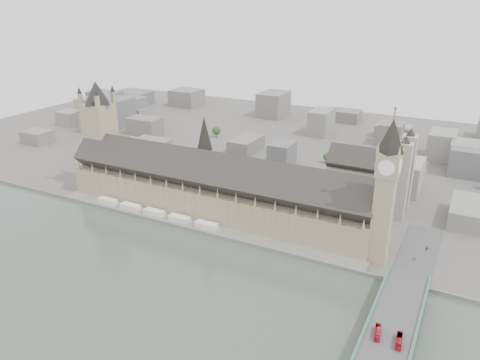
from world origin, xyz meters
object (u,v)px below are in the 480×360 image
at_px(palace_of_westminster, 212,189).
at_px(red_bus_north, 378,332).
at_px(car_approach, 427,249).
at_px(westminster_bridge, 385,353).
at_px(elizabeth_tower, 386,182).
at_px(red_bus_south, 399,341).
at_px(victoria_tower, 100,130).
at_px(westminster_abbey, 370,179).

bearing_deg(palace_of_westminster, red_bus_north, -33.02).
bearing_deg(palace_of_westminster, car_approach, 0.15).
height_order(westminster_bridge, car_approach, car_approach).
bearing_deg(elizabeth_tower, palace_of_westminster, 175.15).
xyz_separation_m(elizabeth_tower, red_bus_south, (29.35, -91.67, -46.13)).
relative_size(red_bus_south, car_approach, 2.64).
bearing_deg(palace_of_westminster, elizabeth_tower, -4.85).
bearing_deg(red_bus_south, victoria_tower, 153.72).
height_order(elizabeth_tower, red_bus_south, elizabeth_tower).
height_order(palace_of_westminster, westminster_bridge, palace_of_westminster).
distance_m(elizabeth_tower, victoria_tower, 260.64).
bearing_deg(westminster_abbey, red_bus_north, -75.51).
bearing_deg(westminster_abbey, westminster_bridge, -74.36).
height_order(victoria_tower, westminster_bridge, victoria_tower).
bearing_deg(westminster_abbey, palace_of_westminster, -145.83).
relative_size(victoria_tower, westminster_bridge, 0.31).
xyz_separation_m(red_bus_south, car_approach, (0.09, 103.80, -1.04)).
distance_m(victoria_tower, red_bus_north, 302.10).
height_order(westminster_bridge, westminster_abbey, westminster_abbey).
bearing_deg(red_bus_north, red_bus_south, -16.97).
distance_m(elizabeth_tower, red_bus_south, 106.74).
bearing_deg(westminster_bridge, red_bus_south, 35.58).
distance_m(palace_of_westminster, westminster_abbey, 134.09).
height_order(victoria_tower, westminster_abbey, victoria_tower).
xyz_separation_m(victoria_tower, car_approach, (289.45, -5.87, -44.28)).
distance_m(red_bus_south, car_approach, 103.80).
distance_m(palace_of_westminster, westminster_bridge, 195.05).
relative_size(red_bus_north, red_bus_south, 0.98).
bearing_deg(elizabeth_tower, red_bus_south, -72.25).
xyz_separation_m(palace_of_westminster, elizabeth_tower, (138.00, -11.70, 35.38)).
height_order(westminster_abbey, car_approach, westminster_abbey).
distance_m(palace_of_westminster, victoria_tower, 126.41).
bearing_deg(red_bus_north, westminster_abbey, 95.55).
height_order(victoria_tower, red_bus_south, victoria_tower).
height_order(victoria_tower, car_approach, victoria_tower).
relative_size(westminster_bridge, red_bus_north, 26.99).
xyz_separation_m(red_bus_north, car_approach, (10.72, 102.30, -1.00)).
distance_m(westminster_abbey, red_bus_south, 187.83).
height_order(palace_of_westminster, westminster_abbey, westminster_abbey).
height_order(palace_of_westminster, car_approach, palace_of_westminster).
bearing_deg(red_bus_north, palace_of_westminster, 138.03).
height_order(westminster_abbey, red_bus_north, westminster_abbey).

